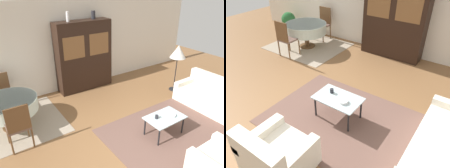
% 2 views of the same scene
% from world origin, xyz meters
% --- Properties ---
extents(ground_plane, '(14.00, 14.00, 0.00)m').
position_xyz_m(ground_plane, '(0.00, 0.00, 0.00)').
color(ground_plane, brown).
extents(wall_back, '(10.00, 0.06, 2.70)m').
position_xyz_m(wall_back, '(0.00, 3.63, 1.35)').
color(wall_back, silver).
rests_on(wall_back, ground_plane).
extents(area_rug, '(2.84, 2.08, 0.01)m').
position_xyz_m(area_rug, '(0.95, 0.21, 0.01)').
color(area_rug, brown).
rests_on(area_rug, ground_plane).
extents(dining_rug, '(2.26, 1.96, 0.01)m').
position_xyz_m(dining_rug, '(-1.91, 2.44, 0.01)').
color(dining_rug, gray).
rests_on(dining_rug, ground_plane).
extents(couch, '(0.90, 1.97, 0.80)m').
position_xyz_m(couch, '(2.73, 0.25, 0.28)').
color(couch, silver).
rests_on(couch, ground_plane).
extents(armchair, '(0.89, 0.82, 0.77)m').
position_xyz_m(armchair, '(0.73, -1.19, 0.29)').
color(armchair, silver).
rests_on(armchair, ground_plane).
extents(coffee_table, '(0.86, 0.55, 0.44)m').
position_xyz_m(coffee_table, '(0.80, 0.24, 0.40)').
color(coffee_table, black).
rests_on(coffee_table, area_rug).
extents(display_cabinet, '(1.70, 0.48, 2.11)m').
position_xyz_m(display_cabinet, '(0.49, 3.34, 1.06)').
color(display_cabinet, black).
rests_on(display_cabinet, ground_plane).
extents(dining_table, '(1.25, 1.25, 0.73)m').
position_xyz_m(dining_table, '(-1.92, 2.40, 0.59)').
color(dining_table, brown).
rests_on(dining_table, dining_rug).
extents(dining_chair_near, '(0.44, 0.44, 1.02)m').
position_xyz_m(dining_chair_near, '(-1.92, 1.55, 0.58)').
color(dining_chair_near, brown).
rests_on(dining_chair_near, dining_rug).
extents(dining_chair_far, '(0.44, 0.44, 1.02)m').
position_xyz_m(dining_chair_far, '(-1.92, 3.25, 0.58)').
color(dining_chair_far, brown).
rests_on(dining_chair_far, dining_rug).
extents(floor_lamp, '(0.46, 0.46, 1.43)m').
position_xyz_m(floor_lamp, '(2.71, 1.63, 1.21)').
color(floor_lamp, black).
rests_on(floor_lamp, ground_plane).
extents(cup, '(0.07, 0.07, 0.08)m').
position_xyz_m(cup, '(0.61, 0.31, 0.49)').
color(cup, '#232328').
rests_on(cup, coffee_table).
extents(bowl, '(0.17, 0.17, 0.04)m').
position_xyz_m(bowl, '(0.95, 0.19, 0.47)').
color(bowl, white).
rests_on(bowl, coffee_table).
extents(vase_tall, '(0.08, 0.08, 0.27)m').
position_xyz_m(vase_tall, '(0.07, 3.34, 2.24)').
color(vase_tall, white).
rests_on(vase_tall, display_cabinet).
extents(vase_short, '(0.12, 0.12, 0.24)m').
position_xyz_m(vase_short, '(0.87, 3.34, 2.23)').
color(vase_short, '#232328').
rests_on(vase_short, display_cabinet).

